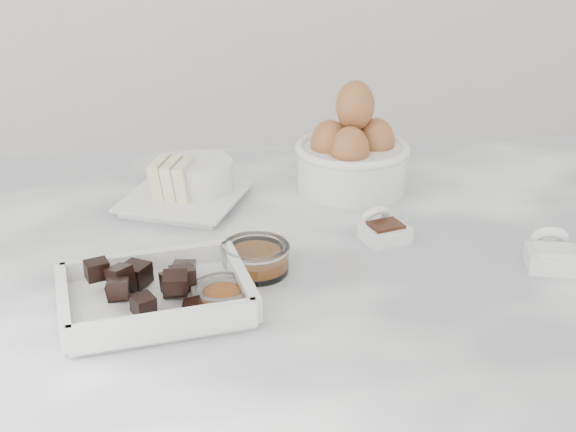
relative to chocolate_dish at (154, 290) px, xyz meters
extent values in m
cube|color=white|center=(0.14, 0.10, -0.04)|extent=(1.20, 0.80, 0.04)
cube|color=white|center=(0.00, 0.00, -0.02)|extent=(0.21, 0.17, 0.01)
cube|color=white|center=(0.03, 0.28, -0.02)|extent=(0.18, 0.18, 0.01)
cube|color=white|center=(0.03, 0.28, -0.01)|extent=(0.20, 0.20, 0.00)
cylinder|color=white|center=(0.05, 0.30, 0.01)|extent=(0.09, 0.09, 0.06)
cylinder|color=white|center=(0.05, 0.30, 0.03)|extent=(0.07, 0.07, 0.01)
cylinder|color=white|center=(0.27, 0.31, 0.01)|extent=(0.16, 0.16, 0.06)
torus|color=white|center=(0.27, 0.31, 0.04)|extent=(0.16, 0.16, 0.01)
ellipsoid|color=#9B5632|center=(0.30, 0.32, 0.05)|extent=(0.05, 0.05, 0.07)
ellipsoid|color=#9B5632|center=(0.24, 0.31, 0.05)|extent=(0.05, 0.05, 0.07)
ellipsoid|color=#9B5632|center=(0.27, 0.35, 0.05)|extent=(0.05, 0.05, 0.07)
ellipsoid|color=#9B5632|center=(0.26, 0.28, 0.05)|extent=(0.05, 0.05, 0.07)
ellipsoid|color=#9B5632|center=(0.27, 0.32, 0.10)|extent=(0.05, 0.05, 0.07)
cylinder|color=white|center=(0.11, 0.07, -0.01)|extent=(0.08, 0.08, 0.03)
torus|color=white|center=(0.11, 0.07, 0.01)|extent=(0.08, 0.08, 0.01)
cylinder|color=orange|center=(0.11, 0.07, -0.01)|extent=(0.06, 0.06, 0.01)
cylinder|color=white|center=(0.07, -0.01, -0.01)|extent=(0.06, 0.06, 0.03)
torus|color=white|center=(0.07, -0.01, 0.00)|extent=(0.07, 0.07, 0.01)
ellipsoid|color=#E36206|center=(0.07, -0.01, -0.01)|extent=(0.04, 0.04, 0.02)
cube|color=white|center=(0.28, 0.14, -0.01)|extent=(0.06, 0.06, 0.02)
cube|color=#32150B|center=(0.28, 0.14, 0.00)|extent=(0.05, 0.04, 0.00)
torus|color=white|center=(0.27, 0.16, 0.00)|extent=(0.05, 0.04, 0.04)
cube|color=white|center=(0.46, 0.04, -0.01)|extent=(0.07, 0.06, 0.02)
cube|color=white|center=(0.46, 0.04, 0.00)|extent=(0.05, 0.04, 0.00)
torus|color=white|center=(0.46, 0.07, 0.00)|extent=(0.05, 0.04, 0.04)
camera|label=1|loc=(0.06, -0.75, 0.41)|focal=50.00mm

